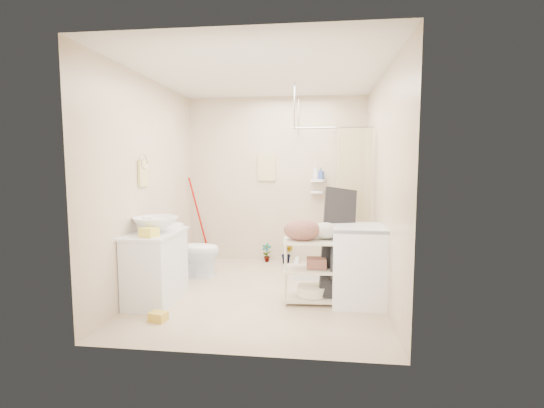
{
  "coord_description": "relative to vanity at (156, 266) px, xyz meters",
  "views": [
    {
      "loc": [
        0.68,
        -4.62,
        1.57
      ],
      "look_at": [
        0.09,
        0.25,
        1.06
      ],
      "focal_mm": 26.0,
      "sensor_mm": 36.0,
      "label": 1
    }
  ],
  "objects": [
    {
      "name": "potted_plant_b",
      "position": [
        1.36,
        1.81,
        -0.24
      ],
      "size": [
        0.2,
        0.17,
        0.32
      ],
      "primitive_type": "imported",
      "rotation": [
        0.0,
        0.0,
        -0.16
      ],
      "color": "brown",
      "rests_on": "ground"
    },
    {
      "name": "floor",
      "position": [
        1.16,
        0.42,
        -0.4
      ],
      "size": [
        3.2,
        3.2,
        0.0
      ],
      "primitive_type": "plane",
      "color": "beige",
      "rests_on": "ground"
    },
    {
      "name": "ceiling",
      "position": [
        1.16,
        0.42,
        2.2
      ],
      "size": [
        2.8,
        3.2,
        0.04
      ],
      "primitive_type": "cube",
      "color": "silver",
      "rests_on": "ground"
    },
    {
      "name": "floor_basket",
      "position": [
        0.26,
        -0.58,
        -0.33
      ],
      "size": [
        0.27,
        0.23,
        0.13
      ],
      "primitive_type": "cube",
      "rotation": [
        0.0,
        0.0,
        -0.22
      ],
      "color": "gold",
      "rests_on": "ground"
    },
    {
      "name": "vanity",
      "position": [
        0.0,
        0.0,
        0.0
      ],
      "size": [
        0.52,
        0.91,
        0.79
      ],
      "primitive_type": "cube",
      "rotation": [
        0.0,
        0.0,
        0.02
      ],
      "color": "silver",
      "rests_on": "ground"
    },
    {
      "name": "tp_holder",
      "position": [
        -0.2,
        0.47,
        0.32
      ],
      "size": [
        0.08,
        0.12,
        0.14
      ],
      "primitive_type": null,
      "color": "white",
      "rests_on": "wall_left"
    },
    {
      "name": "wall_right",
      "position": [
        2.56,
        0.42,
        0.9
      ],
      "size": [
        0.04,
        3.2,
        2.6
      ],
      "primitive_type": "cube",
      "color": "beige",
      "rests_on": "ground"
    },
    {
      "name": "wall_back",
      "position": [
        1.16,
        2.02,
        0.9
      ],
      "size": [
        2.8,
        0.04,
        2.6
      ],
      "primitive_type": "cube",
      "color": "beige",
      "rests_on": "ground"
    },
    {
      "name": "sink",
      "position": [
        0.01,
        0.01,
        0.48
      ],
      "size": [
        0.62,
        0.62,
        0.17
      ],
      "primitive_type": "imported",
      "rotation": [
        0.0,
        0.0,
        -0.3
      ],
      "color": "silver",
      "rests_on": "vanity"
    },
    {
      "name": "potted_plant_a",
      "position": [
        1.02,
        1.88,
        -0.25
      ],
      "size": [
        0.17,
        0.13,
        0.3
      ],
      "primitive_type": "imported",
      "rotation": [
        0.0,
        0.0,
        -0.15
      ],
      "color": "#943C21",
      "rests_on": "ground"
    },
    {
      "name": "shampoo_bottle_a",
      "position": [
        1.79,
        1.93,
        1.03
      ],
      "size": [
        0.1,
        0.1,
        0.22
      ],
      "primitive_type": "imported",
      "rotation": [
        0.0,
        0.0,
        -0.26
      ],
      "color": "white",
      "rests_on": "shower"
    },
    {
      "name": "hanging_towel",
      "position": [
        1.01,
        2.0,
        1.1
      ],
      "size": [
        0.28,
        0.03,
        0.42
      ],
      "primitive_type": "cube",
      "color": "#CDC18B",
      "rests_on": "wall_back"
    },
    {
      "name": "wall_front",
      "position": [
        1.16,
        -1.18,
        0.9
      ],
      "size": [
        2.8,
        0.04,
        2.6
      ],
      "primitive_type": "cube",
      "color": "beige",
      "rests_on": "ground"
    },
    {
      "name": "mop",
      "position": [
        -0.12,
        1.94,
        0.27
      ],
      "size": [
        0.16,
        0.16,
        1.33
      ],
      "primitive_type": null,
      "rotation": [
        0.0,
        0.0,
        -0.27
      ],
      "color": "#A80902",
      "rests_on": "ground"
    },
    {
      "name": "counter_basket",
      "position": [
        0.06,
        -0.28,
        0.44
      ],
      "size": [
        0.21,
        0.19,
        0.1
      ],
      "primitive_type": "cube",
      "rotation": [
        0.0,
        0.0,
        -0.35
      ],
      "color": "yellow",
      "rests_on": "vanity"
    },
    {
      "name": "towel_ring",
      "position": [
        -0.22,
        0.22,
        1.07
      ],
      "size": [
        0.04,
        0.22,
        0.34
      ],
      "primitive_type": null,
      "color": "#DFD17F",
      "rests_on": "wall_left"
    },
    {
      "name": "shower",
      "position": [
        2.01,
        1.47,
        0.65
      ],
      "size": [
        1.1,
        1.1,
        2.1
      ],
      "primitive_type": null,
      "color": "silver",
      "rests_on": "ground"
    },
    {
      "name": "laundry_rack",
      "position": [
        1.76,
        0.15,
        0.03
      ],
      "size": [
        0.65,
        0.4,
        0.86
      ],
      "primitive_type": null,
      "rotation": [
        0.0,
        0.0,
        0.06
      ],
      "color": "beige",
      "rests_on": "ground"
    },
    {
      "name": "washing_machine",
      "position": [
        2.3,
        0.19,
        0.04
      ],
      "size": [
        0.61,
        0.63,
        0.88
      ],
      "primitive_type": "cube",
      "rotation": [
        0.0,
        0.0,
        -0.02
      ],
      "color": "white",
      "rests_on": "ground"
    },
    {
      "name": "wall_left",
      "position": [
        -0.24,
        0.42,
        0.9
      ],
      "size": [
        0.04,
        3.2,
        2.6
      ],
      "primitive_type": "cube",
      "color": "beige",
      "rests_on": "ground"
    },
    {
      "name": "toilet",
      "position": [
        0.12,
        0.98,
        -0.03
      ],
      "size": [
        0.73,
        0.43,
        0.73
      ],
      "primitive_type": "imported",
      "rotation": [
        0.0,
        0.0,
        1.61
      ],
      "color": "white",
      "rests_on": "ground"
    },
    {
      "name": "ironing_board",
      "position": [
        2.07,
        0.31,
        0.27
      ],
      "size": [
        0.39,
        0.2,
        1.33
      ],
      "primitive_type": null,
      "rotation": [
        0.0,
        0.0,
        0.24
      ],
      "color": "black",
      "rests_on": "ground"
    },
    {
      "name": "shampoo_bottle_b",
      "position": [
        1.86,
        1.95,
        1.01
      ],
      "size": [
        0.1,
        0.11,
        0.18
      ],
      "primitive_type": "imported",
      "rotation": [
        0.0,
        0.0,
        -0.39
      ],
      "color": "#374E97",
      "rests_on": "shower"
    }
  ]
}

